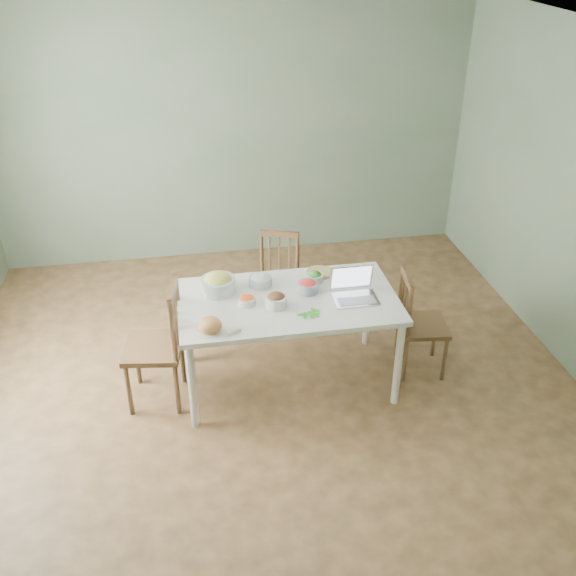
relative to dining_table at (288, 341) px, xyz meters
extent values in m
cube|color=#47321C|center=(-0.15, -0.07, -0.40)|extent=(5.00, 5.00, 0.00)
cube|color=white|center=(-0.15, -0.07, 2.30)|extent=(5.00, 5.00, 0.00)
cube|color=gray|center=(-0.15, 2.43, 0.95)|extent=(5.00, 0.00, 2.70)
cube|color=gray|center=(-0.15, -2.57, 0.95)|extent=(5.00, 0.00, 2.70)
ellipsoid|color=tan|center=(-0.62, -0.34, 0.45)|extent=(0.22, 0.22, 0.11)
cube|color=beige|center=(-0.46, -0.39, 0.41)|extent=(0.11, 0.07, 0.03)
cylinder|color=tan|center=(0.33, 0.35, 0.41)|extent=(0.28, 0.28, 0.02)
camera|label=1|loc=(-0.75, -4.22, 3.01)|focal=40.77mm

